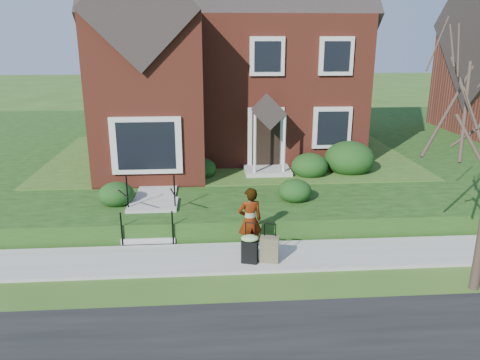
{
  "coord_description": "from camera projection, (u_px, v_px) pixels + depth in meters",
  "views": [
    {
      "loc": [
        -0.93,
        -10.41,
        5.24
      ],
      "look_at": [
        -0.02,
        2.0,
        1.42
      ],
      "focal_mm": 35.0,
      "sensor_mm": 36.0,
      "label": 1
    }
  ],
  "objects": [
    {
      "name": "terrace",
      "position": [
        311.0,
        146.0,
        22.11
      ],
      "size": [
        44.0,
        20.0,
        0.6
      ],
      "primitive_type": "cube",
      "color": "#18380F",
      "rests_on": "ground"
    },
    {
      "name": "suitcase_black",
      "position": [
        250.0,
        247.0,
        11.05
      ],
      "size": [
        0.5,
        0.45,
        1.01
      ],
      "rotation": [
        0.0,
        0.0,
        -0.3
      ],
      "color": "black",
      "rests_on": "sidewalk"
    },
    {
      "name": "walkway",
      "position": [
        161.0,
        178.0,
        15.94
      ],
      "size": [
        1.2,
        6.0,
        0.06
      ],
      "primitive_type": "cube",
      "color": "#9E9B93",
      "rests_on": "terrace"
    },
    {
      "name": "main_house",
      "position": [
        222.0,
        36.0,
        19.13
      ],
      "size": [
        10.4,
        10.2,
        9.4
      ],
      "color": "maroon",
      "rests_on": "terrace"
    },
    {
      "name": "ground",
      "position": [
        247.0,
        259.0,
        11.53
      ],
      "size": [
        120.0,
        120.0,
        0.0
      ],
      "primitive_type": "plane",
      "color": "#2D5119",
      "rests_on": "ground"
    },
    {
      "name": "front_steps",
      "position": [
        151.0,
        216.0,
        12.98
      ],
      "size": [
        1.4,
        2.02,
        1.5
      ],
      "color": "#9E9B93",
      "rests_on": "ground"
    },
    {
      "name": "foundation_shrubs",
      "position": [
        250.0,
        163.0,
        15.88
      ],
      "size": [
        9.9,
        4.21,
        1.24
      ],
      "color": "#15340F",
      "rests_on": "terrace"
    },
    {
      "name": "woman",
      "position": [
        250.0,
        220.0,
        11.48
      ],
      "size": [
        0.68,
        0.51,
        1.68
      ],
      "primitive_type": "imported",
      "rotation": [
        0.0,
        0.0,
        3.33
      ],
      "color": "#999999",
      "rests_on": "sidewalk"
    },
    {
      "name": "sidewalk",
      "position": [
        247.0,
        257.0,
        11.52
      ],
      "size": [
        60.0,
        1.6,
        0.08
      ],
      "primitive_type": "cube",
      "color": "#9E9B93",
      "rests_on": "ground"
    },
    {
      "name": "suitcase_olive",
      "position": [
        269.0,
        249.0,
        11.12
      ],
      "size": [
        0.49,
        0.34,
        0.96
      ],
      "rotation": [
        0.0,
        0.0,
        -0.23
      ],
      "color": "brown",
      "rests_on": "sidewalk"
    }
  ]
}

